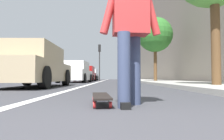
{
  "coord_description": "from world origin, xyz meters",
  "views": [
    {
      "loc": [
        -1.09,
        0.02,
        0.32
      ],
      "look_at": [
        9.17,
        0.08,
        0.75
      ],
      "focal_mm": 30.86,
      "sensor_mm": 36.0,
      "label": 1
    }
  ],
  "objects": [
    {
      "name": "traffic_light",
      "position": [
        20.81,
        1.57,
        2.87
      ],
      "size": [
        0.33,
        0.28,
        4.14
      ],
      "color": "#2D2D2D",
      "rests_on": "ground"
    },
    {
      "name": "street_tree_mid",
      "position": [
        12.82,
        -3.04,
        3.46
      ],
      "size": [
        2.53,
        2.53,
        4.74
      ],
      "color": "brown",
      "rests_on": "ground"
    },
    {
      "name": "lane_stripe_white",
      "position": [
        20.0,
        1.17,
        0.0
      ],
      "size": [
        52.0,
        0.16,
        0.01
      ],
      "primitive_type": "cube",
      "color": "silver",
      "rests_on": "ground"
    },
    {
      "name": "skateboard",
      "position": [
        1.27,
        0.17,
        0.09
      ],
      "size": [
        0.86,
        0.29,
        0.11
      ],
      "color": "red",
      "rests_on": "ground"
    },
    {
      "name": "parked_car_mid",
      "position": [
        12.61,
        2.71,
        0.7
      ],
      "size": [
        4.23,
        2.04,
        1.47
      ],
      "color": "silver",
      "rests_on": "ground"
    },
    {
      "name": "sidewalk_curb",
      "position": [
        18.0,
        -3.44,
        0.06
      ],
      "size": [
        52.0,
        3.2,
        0.12
      ],
      "primitive_type": "cube",
      "color": "#9E9B93",
      "rests_on": "ground"
    },
    {
      "name": "parked_car_far",
      "position": [
        18.24,
        2.78,
        0.7
      ],
      "size": [
        4.26,
        1.88,
        1.47
      ],
      "color": "maroon",
      "rests_on": "ground"
    },
    {
      "name": "parked_car_near",
      "position": [
        5.79,
        2.87,
        0.73
      ],
      "size": [
        4.37,
        1.93,
        1.5
      ],
      "color": "tan",
      "rests_on": "ground"
    },
    {
      "name": "parked_car_end",
      "position": [
        24.47,
        2.99,
        0.71
      ],
      "size": [
        4.12,
        1.95,
        1.48
      ],
      "color": "#B7B7BC",
      "rests_on": "ground"
    },
    {
      "name": "building_facade",
      "position": [
        22.0,
        -6.02,
        6.3
      ],
      "size": [
        40.0,
        1.2,
        12.59
      ],
      "primitive_type": "cube",
      "color": "#70675C",
      "rests_on": "ground"
    },
    {
      "name": "skater_person",
      "position": [
        1.12,
        -0.18,
        0.94
      ],
      "size": [
        0.48,
        0.72,
        1.64
      ],
      "color": "#384260",
      "rests_on": "ground"
    },
    {
      "name": "ground_plane",
      "position": [
        10.0,
        0.0,
        0.0
      ],
      "size": [
        80.0,
        80.0,
        0.0
      ],
      "primitive_type": "plane",
      "color": "#38383D"
    }
  ]
}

